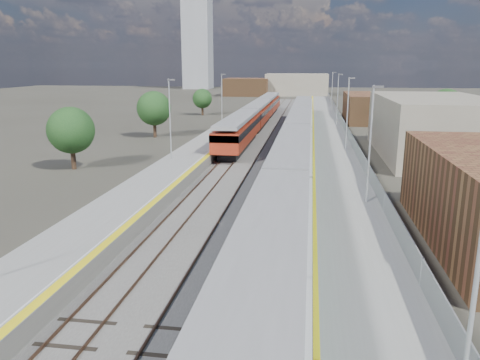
# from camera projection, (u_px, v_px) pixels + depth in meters

# --- Properties ---
(ground) EXTENTS (320.00, 320.00, 0.00)m
(ground) POSITION_uv_depth(u_px,v_px,m) (287.00, 145.00, 58.71)
(ground) COLOR #47443A
(ground) RESTS_ON ground
(ballast_bed) EXTENTS (10.50, 155.00, 0.06)m
(ballast_bed) POSITION_uv_depth(u_px,v_px,m) (271.00, 141.00, 61.43)
(ballast_bed) COLOR #565451
(ballast_bed) RESTS_ON ground
(tracks) EXTENTS (8.96, 160.00, 0.17)m
(tracks) POSITION_uv_depth(u_px,v_px,m) (276.00, 139.00, 62.93)
(tracks) COLOR #4C3323
(tracks) RESTS_ON ground
(platform_right) EXTENTS (4.70, 155.00, 8.52)m
(platform_right) POSITION_uv_depth(u_px,v_px,m) (329.00, 138.00, 60.21)
(platform_right) COLOR slate
(platform_right) RESTS_ON ground
(platform_left) EXTENTS (4.30, 155.00, 8.52)m
(platform_left) POSITION_uv_depth(u_px,v_px,m) (220.00, 136.00, 62.29)
(platform_left) COLOR slate
(platform_left) RESTS_ON ground
(buildings) EXTENTS (72.00, 185.50, 40.00)m
(buildings) POSITION_uv_depth(u_px,v_px,m) (244.00, 62.00, 143.85)
(buildings) COLOR brown
(buildings) RESTS_ON ground
(green_train) EXTENTS (3.09, 85.96, 3.40)m
(green_train) POSITION_uv_depth(u_px,v_px,m) (297.00, 140.00, 46.71)
(green_train) COLOR black
(green_train) RESTS_ON ground
(red_train) EXTENTS (2.99, 60.59, 3.77)m
(red_train) POSITION_uv_depth(u_px,v_px,m) (258.00, 113.00, 74.78)
(red_train) COLOR black
(red_train) RESTS_ON ground
(tree_a) EXTENTS (4.40, 4.40, 5.96)m
(tree_a) POSITION_uv_depth(u_px,v_px,m) (71.00, 130.00, 43.99)
(tree_a) COLOR #382619
(tree_a) RESTS_ON ground
(tree_b) EXTENTS (4.66, 4.66, 6.32)m
(tree_b) POSITION_uv_depth(u_px,v_px,m) (154.00, 108.00, 63.81)
(tree_b) COLOR #382619
(tree_b) RESTS_ON ground
(tree_c) EXTENTS (3.85, 3.85, 5.21)m
(tree_c) POSITION_uv_depth(u_px,v_px,m) (202.00, 99.00, 92.61)
(tree_c) COLOR #382619
(tree_c) RESTS_ON ground
(tree_d) EXTENTS (4.84, 4.84, 6.56)m
(tree_d) POSITION_uv_depth(u_px,v_px,m) (446.00, 106.00, 65.34)
(tree_d) COLOR #382619
(tree_d) RESTS_ON ground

